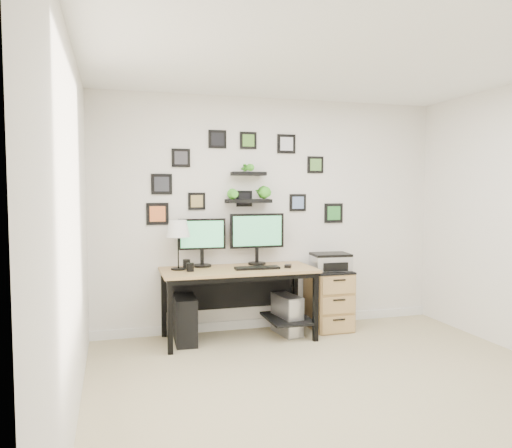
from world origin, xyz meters
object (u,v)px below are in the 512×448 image
object	(u,v)px
pc_tower_grey	(287,315)
mug	(190,267)
file_cabinet	(329,299)
monitor_right	(257,234)
pc_tower_black	(185,320)
table_lamp	(178,230)
printer	(331,262)
desk	(241,279)
monitor_left	(202,239)

from	to	relation	value
pc_tower_grey	mug	bearing A→B (deg)	-175.92
file_cabinet	monitor_right	bearing A→B (deg)	171.59
pc_tower_grey	file_cabinet	bearing A→B (deg)	7.45
pc_tower_black	file_cabinet	bearing A→B (deg)	4.73
table_lamp	printer	world-z (taller)	table_lamp
table_lamp	pc_tower_grey	world-z (taller)	table_lamp
table_lamp	pc_tower_grey	size ratio (longest dim) A/B	1.13
file_cabinet	printer	xyz separation A→B (m)	(0.02, 0.01, 0.43)
pc_tower_black	file_cabinet	size ratio (longest dim) A/B	0.72
pc_tower_grey	printer	distance (m)	0.78
desk	monitor_left	world-z (taller)	monitor_left
monitor_left	pc_tower_black	xyz separation A→B (m)	(-0.22, -0.19, -0.81)
desk	monitor_left	bearing A→B (deg)	153.59
pc_tower_grey	file_cabinet	distance (m)	0.54
monitor_left	monitor_right	size ratio (longest dim) A/B	0.85
monitor_right	pc_tower_grey	size ratio (longest dim) A/B	1.34
printer	monitor_left	bearing A→B (deg)	175.15
mug	file_cabinet	bearing A→B (deg)	5.19
table_lamp	pc_tower_black	size ratio (longest dim) A/B	1.07
monitor_right	printer	size ratio (longest dim) A/B	1.40
desk	table_lamp	xyz separation A→B (m)	(-0.65, 0.07, 0.54)
table_lamp	file_cabinet	bearing A→B (deg)	-0.37
table_lamp	printer	xyz separation A→B (m)	(1.71, -0.00, -0.40)
pc_tower_black	file_cabinet	distance (m)	1.64
desk	table_lamp	distance (m)	0.84
monitor_right	printer	bearing A→B (deg)	-7.68
monitor_right	mug	world-z (taller)	monitor_right
monitor_left	file_cabinet	world-z (taller)	monitor_left
monitor_left	file_cabinet	distance (m)	1.60
pc_tower_black	file_cabinet	world-z (taller)	file_cabinet
table_lamp	desk	bearing A→B (deg)	-6.09
table_lamp	file_cabinet	size ratio (longest dim) A/B	0.77
mug	printer	world-z (taller)	printer
monitor_right	mug	distance (m)	0.87
mug	printer	bearing A→B (deg)	5.41
monitor_right	table_lamp	xyz separation A→B (m)	(-0.88, -0.11, 0.08)
desk	pc_tower_grey	xyz separation A→B (m)	(0.52, -0.01, -0.41)
pc_tower_black	printer	bearing A→B (deg)	4.98
monitor_right	pc_tower_black	bearing A→B (deg)	-167.54
file_cabinet	printer	size ratio (longest dim) A/B	1.55
printer	desk	bearing A→B (deg)	-176.45
table_lamp	pc_tower_black	distance (m)	0.93
monitor_right	file_cabinet	world-z (taller)	monitor_right
table_lamp	pc_tower_grey	distance (m)	1.51
desk	monitor_left	size ratio (longest dim) A/B	3.10
printer	file_cabinet	bearing A→B (deg)	-158.38
pc_tower_black	pc_tower_grey	xyz separation A→B (m)	(1.11, -0.01, -0.03)
desk	file_cabinet	distance (m)	1.09
table_lamp	monitor_left	bearing A→B (deg)	23.89
printer	pc_tower_grey	bearing A→B (deg)	-172.00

